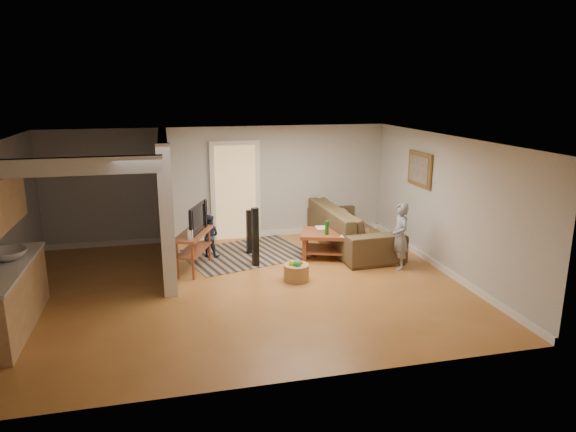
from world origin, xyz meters
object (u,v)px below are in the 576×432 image
at_px(tv_console, 194,236).
at_px(toy_basket, 296,271).
at_px(coffee_table, 336,238).
at_px(child, 398,268).
at_px(toddler, 210,256).
at_px(speaker_left, 255,237).
at_px(speaker_right, 249,232).
at_px(sofa, 350,246).

height_order(tv_console, toy_basket, tv_console).
relative_size(coffee_table, toy_basket, 3.40).
bearing_deg(child, toddler, -110.13).
height_order(speaker_left, speaker_right, speaker_left).
bearing_deg(tv_console, child, 9.42).
bearing_deg(toy_basket, speaker_right, 108.79).
relative_size(toy_basket, toddler, 0.52).
distance_m(sofa, coffee_table, 0.96).
bearing_deg(tv_console, coffee_table, 22.95).
height_order(speaker_right, toddler, speaker_right).
distance_m(toy_basket, child, 2.04).
distance_m(sofa, toy_basket, 2.36).
relative_size(sofa, speaker_right, 3.23).
height_order(sofa, speaker_right, speaker_right).
xyz_separation_m(speaker_right, toy_basket, (0.57, -1.67, -0.29)).
bearing_deg(toddler, speaker_left, 161.12).
xyz_separation_m(coffee_table, tv_console, (-2.79, -0.07, 0.25)).
xyz_separation_m(coffee_table, child, (0.95, -0.87, -0.41)).
distance_m(speaker_left, toy_basket, 1.15).
distance_m(sofa, speaker_right, 2.25).
bearing_deg(speaker_right, toddler, 170.21).
relative_size(coffee_table, speaker_left, 1.34).
relative_size(sofa, tv_console, 2.42).
bearing_deg(toy_basket, toddler, 129.27).
distance_m(speaker_right, toddler, 0.93).
distance_m(coffee_table, toddler, 2.58).
relative_size(coffee_table, speaker_right, 1.66).
height_order(coffee_table, tv_console, tv_console).
xyz_separation_m(tv_console, toy_basket, (1.71, -0.96, -0.49)).
relative_size(tv_console, child, 0.98).
bearing_deg(speaker_left, sofa, 9.24).
bearing_deg(coffee_table, speaker_right, 158.60).
xyz_separation_m(tv_console, speaker_right, (1.14, 0.71, -0.20)).
height_order(coffee_table, child, coffee_table).
height_order(sofa, toddler, same).
bearing_deg(child, speaker_left, -102.40).
xyz_separation_m(speaker_left, toy_basket, (0.57, -0.92, -0.40)).
relative_size(speaker_right, child, 0.73).
bearing_deg(speaker_right, tv_console, -157.04).
bearing_deg(toy_basket, sofa, 46.23).
bearing_deg(toy_basket, tv_console, 150.72).
bearing_deg(tv_console, speaker_left, 19.65).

